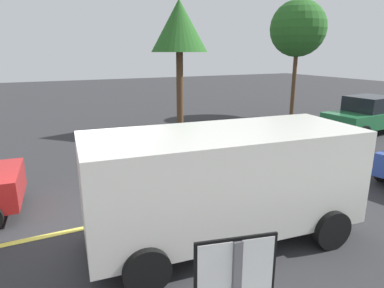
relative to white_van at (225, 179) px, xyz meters
name	(u,v)px	position (x,y,z in m)	size (l,w,h in m)	color
ground_plane	(78,230)	(-2.59, 1.60, -1.27)	(80.00, 80.00, 0.00)	#2D2D30
lane_marking_centre	(205,203)	(0.41, 1.60, -1.26)	(28.00, 0.16, 0.01)	#E0D14C
white_van	(225,179)	(0.00, 0.00, 0.00)	(5.36, 2.65, 2.20)	silver
car_green_near_curb	(366,115)	(10.59, 5.10, -0.44)	(4.12, 2.28, 1.66)	#236B3D
tree_left_verge	(179,27)	(3.00, 8.97, 3.35)	(2.48, 2.48, 5.79)	#513823
tree_centre_verge	(298,29)	(10.45, 9.84, 3.55)	(3.04, 3.04, 6.36)	#513823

